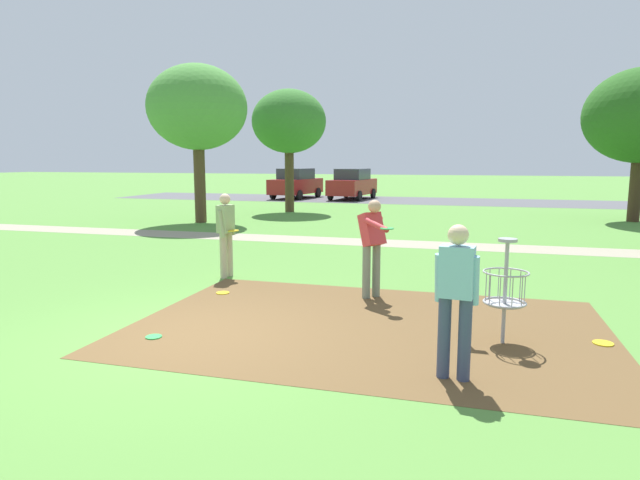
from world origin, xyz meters
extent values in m
plane|color=#518438|center=(0.00, 0.00, 0.00)|extent=(160.00, 160.00, 0.00)
cube|color=brown|center=(2.28, 1.09, 0.00)|extent=(6.70, 4.57, 0.01)
cylinder|color=#9E9EA3|center=(4.12, 0.86, 0.68)|extent=(0.05, 0.05, 1.35)
cylinder|color=#9E9EA3|center=(4.12, 0.86, 1.37)|extent=(0.24, 0.24, 0.04)
torus|color=#9E9EA3|center=(4.12, 0.86, 0.95)|extent=(0.58, 0.58, 0.02)
torus|color=#9E9EA3|center=(4.12, 0.86, 0.55)|extent=(0.55, 0.55, 0.03)
cylinder|color=#9E9EA3|center=(4.12, 0.86, 0.53)|extent=(0.48, 0.48, 0.02)
cylinder|color=gray|center=(4.36, 0.86, 0.75)|extent=(0.01, 0.01, 0.40)
cylinder|color=gray|center=(4.32, 1.00, 0.75)|extent=(0.01, 0.01, 0.40)
cylinder|color=gray|center=(4.20, 1.09, 0.75)|extent=(0.01, 0.01, 0.40)
cylinder|color=gray|center=(4.05, 1.09, 0.75)|extent=(0.01, 0.01, 0.40)
cylinder|color=gray|center=(3.93, 1.00, 0.75)|extent=(0.01, 0.01, 0.40)
cylinder|color=gray|center=(3.89, 0.86, 0.75)|extent=(0.01, 0.01, 0.40)
cylinder|color=gray|center=(3.93, 0.72, 0.75)|extent=(0.01, 0.01, 0.40)
cylinder|color=gray|center=(4.05, 0.63, 0.75)|extent=(0.01, 0.01, 0.40)
cylinder|color=gray|center=(4.20, 0.63, 0.75)|extent=(0.01, 0.01, 0.40)
cylinder|color=gray|center=(4.32, 0.72, 0.75)|extent=(0.01, 0.01, 0.40)
cylinder|color=#4C3823|center=(3.57, 0.96, 0.55)|extent=(0.04, 0.04, 1.10)
cube|color=#3384C6|center=(3.57, 0.96, 1.05)|extent=(0.28, 0.03, 0.20)
cylinder|color=slate|center=(2.10, 2.83, 0.46)|extent=(0.14, 0.14, 0.92)
cylinder|color=slate|center=(1.96, 2.66, 0.46)|extent=(0.14, 0.14, 0.92)
cube|color=#D1383D|center=(2.03, 2.74, 1.20)|extent=(0.52, 0.52, 0.60)
sphere|color=tan|center=(2.07, 2.70, 1.60)|extent=(0.22, 0.22, 0.22)
cylinder|color=#D1383D|center=(2.15, 2.43, 1.32)|extent=(0.50, 0.45, 0.21)
cylinder|color=green|center=(2.36, 2.24, 1.29)|extent=(0.22, 0.22, 0.02)
cylinder|color=#D1383D|center=(2.00, 2.98, 1.25)|extent=(0.42, 0.38, 0.37)
cylinder|color=tan|center=(-1.11, 3.68, 0.46)|extent=(0.14, 0.14, 0.92)
cylinder|color=tan|center=(-1.14, 3.46, 0.46)|extent=(0.14, 0.14, 0.92)
cube|color=#93A875|center=(-1.13, 3.57, 1.20)|extent=(0.26, 0.39, 0.56)
sphere|color=beige|center=(-1.13, 3.57, 1.60)|extent=(0.22, 0.22, 0.22)
cylinder|color=#93A875|center=(-1.08, 3.75, 1.12)|extent=(0.17, 0.11, 0.55)
cylinder|color=#93A875|center=(-1.13, 3.38, 1.12)|extent=(0.17, 0.11, 0.55)
cylinder|color=gold|center=(-0.95, 3.54, 0.97)|extent=(0.22, 0.22, 0.02)
cylinder|color=#384260|center=(3.43, -0.50, 0.46)|extent=(0.14, 0.14, 0.92)
cylinder|color=#384260|center=(3.65, -0.52, 0.46)|extent=(0.14, 0.14, 0.92)
cube|color=#84B7D1|center=(3.54, -0.51, 1.20)|extent=(0.38, 0.26, 0.56)
sphere|color=beige|center=(3.54, -0.51, 1.60)|extent=(0.22, 0.22, 0.22)
cylinder|color=#84B7D1|center=(3.35, -0.47, 1.12)|extent=(0.11, 0.17, 0.55)
cylinder|color=#84B7D1|center=(3.73, -0.51, 1.12)|extent=(0.11, 0.17, 0.55)
cylinder|color=#E53D99|center=(3.56, -0.33, 0.97)|extent=(0.22, 0.22, 0.02)
cylinder|color=green|center=(-0.41, -0.20, 0.01)|extent=(0.22, 0.22, 0.02)
cylinder|color=gold|center=(-0.59, 2.28, 0.01)|extent=(0.24, 0.24, 0.02)
cylinder|color=gold|center=(5.39, 1.18, 0.01)|extent=(0.26, 0.26, 0.02)
cylinder|color=#422D1E|center=(9.72, 17.03, 1.23)|extent=(0.45, 0.45, 2.46)
cylinder|color=#4C3823|center=(-4.46, 17.22, 1.42)|extent=(0.41, 0.41, 2.84)
ellipsoid|color=#38752D|center=(-4.46, 17.22, 4.10)|extent=(3.36, 3.36, 2.86)
cylinder|color=#4C3823|center=(-6.35, 12.24, 1.46)|extent=(0.43, 0.43, 2.93)
ellipsoid|color=#4C8E3D|center=(-6.35, 12.24, 4.32)|extent=(3.72, 3.72, 3.16)
cube|color=#4C4C51|center=(0.00, 25.61, 0.00)|extent=(36.00, 6.00, 0.01)
cube|color=maroon|center=(-6.93, 25.62, 0.75)|extent=(2.45, 4.43, 0.90)
cube|color=#2D333D|center=(-6.93, 25.62, 1.52)|extent=(1.91, 2.41, 0.64)
cylinder|color=black|center=(-7.62, 27.05, 0.30)|extent=(0.27, 0.62, 0.60)
cylinder|color=black|center=(-5.84, 26.76, 0.30)|extent=(0.27, 0.62, 0.60)
cylinder|color=black|center=(-8.03, 24.48, 0.30)|extent=(0.27, 0.62, 0.60)
cylinder|color=black|center=(-6.25, 24.19, 0.30)|extent=(0.27, 0.62, 0.60)
cube|color=maroon|center=(-3.37, 25.75, 0.75)|extent=(2.35, 4.40, 0.90)
cube|color=#2D333D|center=(-3.37, 25.75, 1.52)|extent=(1.86, 2.38, 0.64)
cylinder|color=black|center=(-4.09, 27.16, 0.30)|extent=(0.26, 0.62, 0.60)
cylinder|color=black|center=(-2.30, 26.92, 0.30)|extent=(0.26, 0.62, 0.60)
cylinder|color=black|center=(-4.43, 24.58, 0.30)|extent=(0.26, 0.62, 0.60)
cylinder|color=black|center=(-2.65, 24.34, 0.30)|extent=(0.26, 0.62, 0.60)
cube|color=gray|center=(0.00, 8.96, 0.00)|extent=(40.00, 1.40, 0.00)
camera|label=1|loc=(3.67, -6.33, 2.39)|focal=30.24mm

